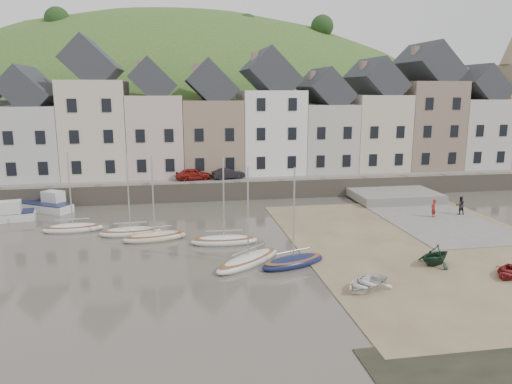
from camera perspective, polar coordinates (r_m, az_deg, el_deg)
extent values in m
plane|color=#494339|center=(31.83, 1.82, -7.50)|extent=(160.00, 160.00, 0.00)
cube|color=#365020|center=(62.48, -3.99, 2.83)|extent=(90.00, 30.00, 1.50)
cube|color=slate|center=(51.08, -2.72, 1.71)|extent=(70.00, 7.00, 0.10)
cube|color=slate|center=(47.79, -2.20, 0.22)|extent=(70.00, 1.20, 1.80)
cube|color=brown|center=(35.57, 19.57, -6.05)|extent=(18.00, 26.00, 0.06)
cube|color=slate|center=(44.17, 19.12, -2.54)|extent=(8.00, 18.00, 0.12)
ellipsoid|color=#365020|center=(93.87, -8.59, -5.96)|extent=(134.40, 84.00, 84.00)
cylinder|color=#382619|center=(79.40, -22.14, 16.43)|extent=(0.50, 0.50, 3.00)
sphere|color=#213D19|center=(79.67, -22.29, 18.21)|extent=(3.60, 3.60, 3.60)
cylinder|color=#382619|center=(81.78, -11.48, 16.88)|extent=(0.50, 0.50, 3.00)
sphere|color=#213D19|center=(82.04, -11.55, 18.62)|extent=(3.60, 3.60, 3.60)
cylinder|color=#382619|center=(80.66, -1.07, 17.18)|extent=(0.50, 0.50, 3.00)
sphere|color=#213D19|center=(80.93, -1.07, 18.94)|extent=(3.60, 3.60, 3.60)
cylinder|color=#382619|center=(82.34, 7.71, 16.97)|extent=(0.50, 0.50, 3.00)
sphere|color=#213D19|center=(82.61, 7.76, 18.70)|extent=(3.60, 3.60, 3.60)
cube|color=#B8B8B3|center=(55.49, -24.34, 5.35)|extent=(5.80, 8.00, 7.50)
cube|color=gray|center=(55.64, -26.42, 12.09)|extent=(0.60, 0.90, 1.40)
cube|color=beige|center=(54.15, -18.11, 7.01)|extent=(6.40, 8.00, 10.00)
cube|color=gray|center=(54.41, -20.42, 15.56)|extent=(0.60, 0.90, 1.40)
cube|color=#C6AAA4|center=(53.67, -11.63, 6.50)|extent=(5.60, 8.00, 8.50)
cube|color=gray|center=(53.56, -13.49, 13.99)|extent=(0.60, 0.90, 1.40)
cube|color=#8A725F|center=(53.81, -5.24, 6.44)|extent=(6.20, 8.00, 8.00)
cube|color=gray|center=(53.52, -7.09, 14.01)|extent=(0.60, 0.90, 1.40)
cube|color=white|center=(54.64, 1.56, 7.10)|extent=(6.60, 8.00, 9.00)
cube|color=gray|center=(54.25, -0.16, 15.34)|extent=(0.60, 0.90, 1.40)
cube|color=#B5AFA5|center=(56.25, 7.86, 6.36)|extent=(5.80, 8.00, 7.50)
cube|color=gray|center=(55.59, 6.59, 13.22)|extent=(0.60, 0.90, 1.40)
cube|color=beige|center=(58.26, 13.50, 6.83)|extent=(6.00, 8.00, 8.50)
cube|color=gray|center=(57.54, 12.45, 14.07)|extent=(0.60, 0.90, 1.40)
cube|color=#816D5D|center=(60.92, 19.00, 7.43)|extent=(6.40, 8.00, 10.00)
cube|color=gray|center=(60.18, 18.16, 15.29)|extent=(0.60, 0.90, 1.40)
cube|color=beige|center=(64.14, 23.81, 6.36)|extent=(5.80, 8.00, 8.00)
cube|color=gray|center=(63.19, 23.22, 12.65)|extent=(0.60, 0.90, 1.40)
cube|color=#997F60|center=(67.13, 27.85, 7.92)|extent=(3.50, 3.50, 12.00)
ellipsoid|color=silver|center=(39.65, -20.65, -4.05)|extent=(4.53, 1.79, 0.84)
ellipsoid|color=brown|center=(39.59, -20.68, -3.74)|extent=(4.16, 1.63, 0.20)
cylinder|color=#B2B5B7|center=(38.95, -20.99, 0.35)|extent=(0.10, 0.10, 5.60)
cylinder|color=#B2B5B7|center=(39.46, -20.73, -3.00)|extent=(2.44, 0.24, 0.08)
ellipsoid|color=silver|center=(37.33, -14.50, -4.62)|extent=(4.56, 1.69, 0.84)
ellipsoid|color=brown|center=(37.27, -14.52, -4.29)|extent=(4.19, 1.54, 0.20)
cylinder|color=#B2B5B7|center=(36.59, -14.75, 0.04)|extent=(0.10, 0.10, 5.60)
cylinder|color=#B2B5B7|center=(37.13, -14.56, -3.51)|extent=(2.47, 0.19, 0.08)
ellipsoid|color=beige|center=(35.73, -11.77, -5.23)|extent=(4.75, 2.39, 0.84)
ellipsoid|color=brown|center=(35.67, -11.79, -4.89)|extent=(4.37, 2.18, 0.20)
cylinder|color=#B2B5B7|center=(34.96, -11.98, -0.36)|extent=(0.10, 0.10, 5.60)
cylinder|color=#B2B5B7|center=(35.52, -11.82, -4.07)|extent=(2.46, 0.59, 0.08)
ellipsoid|color=silver|center=(34.23, -3.74, -5.76)|extent=(4.75, 1.70, 0.84)
ellipsoid|color=brown|center=(34.17, -3.75, -5.41)|extent=(4.36, 1.54, 0.20)
cylinder|color=#B2B5B7|center=(33.43, -3.82, -0.69)|extent=(0.10, 0.10, 5.60)
cylinder|color=#B2B5B7|center=(34.01, -3.76, -4.55)|extent=(2.58, 0.19, 0.08)
ellipsoid|color=silver|center=(30.31, -0.93, -8.11)|extent=(5.15, 4.71, 0.84)
ellipsoid|color=brown|center=(30.23, -0.93, -7.72)|extent=(4.72, 4.32, 0.20)
cylinder|color=#B2B5B7|center=(29.39, -0.95, -2.42)|extent=(0.10, 0.10, 5.60)
cylinder|color=#B2B5B7|center=(30.06, -0.93, -6.76)|extent=(2.35, 2.03, 0.08)
ellipsoid|color=#13193E|center=(30.17, 4.37, -8.23)|extent=(4.67, 2.97, 0.84)
ellipsoid|color=brown|center=(30.10, 4.38, -7.84)|extent=(4.29, 2.72, 0.20)
cylinder|color=#B2B5B7|center=(29.25, 4.47, -2.52)|extent=(0.10, 0.10, 5.60)
cylinder|color=#B2B5B7|center=(29.92, 4.39, -6.89)|extent=(2.30, 0.94, 0.08)
cube|color=silver|center=(44.96, -27.78, -2.64)|extent=(5.44, 2.61, 0.70)
cube|color=#13193E|center=(44.88, -27.83, -2.18)|extent=(5.34, 2.64, 0.08)
cube|color=silver|center=(44.41, -27.00, -1.60)|extent=(2.01, 1.51, 1.00)
cube|color=silver|center=(47.05, -23.46, -1.65)|extent=(5.15, 4.15, 0.70)
cube|color=#13193E|center=(46.97, -23.50, -1.21)|extent=(5.10, 4.14, 0.08)
cube|color=silver|center=(47.11, -22.68, -0.51)|extent=(2.13, 1.96, 1.00)
imported|color=silver|center=(27.22, 12.72, -10.41)|extent=(3.68, 3.44, 0.62)
imported|color=#153120|center=(31.86, 20.29, -6.92)|extent=(3.05, 2.88, 1.27)
imported|color=maroon|center=(31.80, 27.51, -8.29)|extent=(3.17, 3.08, 0.54)
imported|color=maroon|center=(43.22, 20.09, -1.79)|extent=(0.67, 0.61, 1.52)
imported|color=black|center=(45.00, 22.82, -1.45)|extent=(0.79, 0.62, 1.57)
imported|color=maroon|center=(49.66, -7.37, 2.10)|extent=(3.68, 1.84, 1.20)
imported|color=black|center=(49.93, -3.24, 2.17)|extent=(3.48, 1.74, 1.10)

